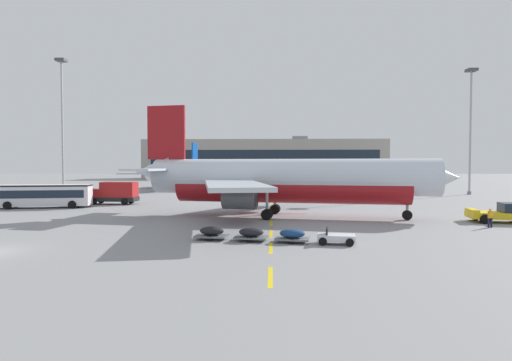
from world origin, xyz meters
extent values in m
plane|color=gray|center=(40.00, 40.00, 0.00)|extent=(400.00, 400.00, 0.00)
cube|color=yellow|center=(18.00, -5.00, 0.00)|extent=(0.24, 4.00, 0.01)
cube|color=yellow|center=(18.00, 2.31, 0.00)|extent=(0.24, 4.00, 0.01)
cube|color=yellow|center=(18.00, 8.16, 0.00)|extent=(0.24, 4.00, 0.01)
cube|color=yellow|center=(18.00, 14.53, 0.00)|extent=(0.24, 4.00, 0.01)
cube|color=yellow|center=(18.00, 21.06, 0.00)|extent=(0.24, 4.00, 0.01)
cube|color=yellow|center=(18.00, 28.40, 0.00)|extent=(0.24, 4.00, 0.01)
cube|color=yellow|center=(18.00, 35.60, 0.00)|extent=(0.24, 4.00, 0.01)
cube|color=yellow|center=(18.00, 42.49, 0.00)|extent=(0.24, 4.00, 0.01)
cube|color=yellow|center=(18.00, 48.30, 0.00)|extent=(0.24, 4.00, 0.01)
cube|color=yellow|center=(18.00, 54.25, 0.00)|extent=(0.24, 4.00, 0.01)
cube|color=yellow|center=(18.00, 60.17, 0.00)|extent=(0.24, 4.00, 0.01)
cube|color=yellow|center=(18.00, 66.02, 0.00)|extent=(0.24, 4.00, 0.01)
cube|color=yellow|center=(18.00, 73.25, 0.00)|extent=(0.24, 4.00, 0.01)
cube|color=yellow|center=(18.00, 79.98, 0.00)|extent=(0.24, 4.00, 0.01)
cube|color=yellow|center=(18.00, 85.55, 0.00)|extent=(0.24, 4.00, 0.01)
cube|color=#B21414|center=(18.00, 22.00, 0.00)|extent=(8.00, 0.40, 0.01)
cylinder|color=silver|center=(19.98, 19.00, 4.30)|extent=(30.31, 8.70, 3.80)
cylinder|color=maroon|center=(19.98, 19.00, 3.26)|extent=(24.74, 7.48, 3.50)
cone|color=silver|center=(34.83, 16.52, 4.30)|extent=(4.07, 4.25, 3.72)
cone|color=silver|center=(4.45, 21.59, 4.78)|extent=(4.67, 3.88, 3.23)
cube|color=#192333|center=(33.79, 16.70, 4.97)|extent=(2.05, 3.07, 0.60)
cube|color=maroon|center=(6.17, 21.30, 9.20)|extent=(4.40, 1.08, 6.00)
cube|color=silver|center=(6.01, 24.58, 5.06)|extent=(4.21, 6.84, 0.24)
cube|color=silver|center=(4.96, 18.26, 5.06)|extent=(4.21, 6.84, 0.24)
cube|color=#B7BCC6|center=(17.46, 28.04, 3.83)|extent=(12.39, 17.21, 0.36)
cube|color=#B7BCC6|center=(14.66, 11.27, 3.83)|extent=(7.63, 17.57, 0.36)
cylinder|color=#4C4F54|center=(16.82, 25.10, 2.38)|extent=(3.50, 2.60, 2.10)
cylinder|color=black|center=(18.40, 24.84, 2.38)|extent=(0.41, 1.78, 1.79)
cylinder|color=#4C4F54|center=(15.01, 14.25, 2.38)|extent=(3.50, 2.60, 2.10)
cylinder|color=black|center=(16.59, 13.99, 2.38)|extent=(0.41, 1.78, 1.79)
cylinder|color=gray|center=(31.72, 17.04, 1.83)|extent=(0.28, 0.28, 2.67)
cylinder|color=black|center=(31.72, 17.04, 0.50)|extent=(1.02, 0.44, 0.99)
cylinder|color=gray|center=(18.44, 21.89, 1.86)|extent=(0.28, 0.28, 2.61)
cylinder|color=black|center=(18.50, 22.24, 0.55)|extent=(1.14, 0.53, 1.10)
cylinder|color=black|center=(18.38, 21.55, 0.55)|extent=(1.14, 0.53, 1.10)
cylinder|color=gray|center=(17.58, 16.76, 1.86)|extent=(0.28, 0.28, 2.61)
cylinder|color=black|center=(17.64, 17.11, 0.55)|extent=(1.14, 0.53, 1.10)
cylinder|color=black|center=(17.53, 16.42, 0.55)|extent=(1.14, 0.53, 1.10)
cube|color=yellow|center=(40.30, 15.61, 0.70)|extent=(6.37, 3.71, 0.60)
cube|color=yellow|center=(37.70, 16.03, 1.12)|extent=(1.09, 2.60, 0.24)
cylinder|color=black|center=(38.19, 14.53, 0.45)|extent=(0.95, 0.54, 0.90)
cylinder|color=black|center=(38.63, 17.30, 0.45)|extent=(0.95, 0.54, 0.90)
cylinder|color=white|center=(-3.39, 69.00, 3.94)|extent=(7.03, 27.79, 3.48)
cylinder|color=#0F479E|center=(-3.39, 69.00, 2.98)|extent=(6.09, 22.67, 3.20)
cone|color=white|center=(-5.18, 55.34, 3.94)|extent=(3.80, 3.62, 3.41)
cone|color=white|center=(-1.52, 83.31, 4.37)|extent=(3.43, 4.20, 2.96)
cube|color=#192333|center=(-5.06, 56.29, 4.55)|extent=(2.78, 1.79, 0.55)
cube|color=#0F479E|center=(-1.73, 81.72, 8.43)|extent=(0.85, 4.04, 5.50)
cube|color=white|center=(1.26, 81.98, 4.63)|extent=(6.19, 3.67, 0.22)
cube|color=white|center=(-4.55, 82.74, 4.63)|extent=(6.19, 3.67, 0.22)
cube|color=#B7BCC6|center=(4.80, 71.60, 3.50)|extent=(15.88, 10.93, 0.33)
cube|color=#B7BCC6|center=(-10.64, 73.62, 3.50)|extent=(16.14, 7.50, 0.33)
cylinder|color=#4C4F54|center=(2.09, 72.10, 2.18)|extent=(2.29, 3.16, 1.92)
cylinder|color=black|center=(1.90, 70.64, 2.18)|extent=(1.64, 0.32, 1.64)
cylinder|color=#4C4F54|center=(-7.90, 73.40, 2.18)|extent=(2.29, 3.16, 1.92)
cylinder|color=black|center=(-8.09, 71.95, 2.18)|extent=(1.64, 0.32, 1.64)
cylinder|color=gray|center=(-4.81, 58.20, 1.67)|extent=(0.26, 0.26, 2.44)
cylinder|color=black|center=(-4.81, 58.20, 0.45)|extent=(0.37, 0.93, 0.91)
cylinder|color=gray|center=(-0.79, 70.51, 1.70)|extent=(0.26, 0.26, 2.39)
cylinder|color=black|center=(-0.48, 70.47, 0.50)|extent=(0.45, 1.04, 1.01)
cylinder|color=black|center=(-1.11, 70.55, 0.50)|extent=(0.45, 1.04, 1.01)
cylinder|color=gray|center=(-5.52, 71.13, 1.70)|extent=(0.26, 0.26, 2.39)
cylinder|color=black|center=(-5.20, 71.09, 0.50)|extent=(0.45, 1.04, 1.01)
cylinder|color=black|center=(-5.83, 71.17, 0.50)|extent=(0.45, 1.04, 1.01)
cube|color=silver|center=(-11.66, 27.36, 1.65)|extent=(12.29, 4.87, 2.70)
cube|color=#192333|center=(-11.66, 27.36, 1.85)|extent=(11.36, 4.73, 1.00)
cube|color=black|center=(-11.66, 27.36, 2.88)|extent=(12.32, 4.89, 0.20)
cylinder|color=black|center=(-7.90, 29.44, 0.50)|extent=(1.04, 0.50, 1.00)
cylinder|color=black|center=(-7.40, 26.79, 0.50)|extent=(1.04, 0.50, 1.00)
cylinder|color=black|center=(-15.45, 28.02, 0.50)|extent=(1.04, 0.50, 1.00)
cylinder|color=black|center=(-14.95, 25.37, 0.50)|extent=(1.04, 0.50, 1.00)
cube|color=black|center=(-4.50, 32.85, 0.74)|extent=(7.11, 2.74, 0.60)
cube|color=maroon|center=(-6.80, 32.96, 1.59)|extent=(2.49, 2.42, 1.10)
cube|color=#192333|center=(-7.95, 33.02, 1.69)|extent=(0.15, 1.92, 0.64)
cube|color=maroon|center=(-3.52, 32.80, 2.09)|extent=(4.87, 2.63, 2.10)
cylinder|color=black|center=(-6.79, 31.76, 0.48)|extent=(0.97, 0.33, 0.96)
cylinder|color=black|center=(-6.67, 34.16, 0.48)|extent=(0.97, 0.33, 0.96)
cylinder|color=black|center=(-2.32, 31.54, 0.48)|extent=(0.97, 0.33, 0.96)
cylinder|color=black|center=(-2.20, 33.94, 0.48)|extent=(0.97, 0.33, 0.96)
cube|color=silver|center=(22.59, 3.74, 0.46)|extent=(2.79, 1.79, 0.44)
cube|color=black|center=(21.95, 3.84, 0.86)|extent=(0.30, 1.12, 0.56)
cylinder|color=black|center=(23.60, 4.29, 0.28)|extent=(0.58, 0.27, 0.56)
cylinder|color=black|center=(23.38, 2.90, 0.28)|extent=(0.58, 0.27, 0.56)
cylinder|color=black|center=(21.80, 4.57, 0.28)|extent=(0.58, 0.27, 0.56)
cylinder|color=black|center=(21.58, 3.19, 0.28)|extent=(0.58, 0.27, 0.56)
cube|color=slate|center=(19.53, 4.23, 0.28)|extent=(2.61, 1.86, 0.12)
ellipsoid|color=navy|center=(19.53, 4.23, 0.66)|extent=(1.99, 1.47, 0.64)
cylinder|color=black|center=(19.64, 4.90, 0.22)|extent=(0.46, 0.21, 0.44)
cylinder|color=black|center=(19.42, 3.56, 0.22)|extent=(0.46, 0.21, 0.44)
cube|color=slate|center=(16.57, 4.71, 0.28)|extent=(2.61, 1.86, 0.12)
ellipsoid|color=black|center=(16.57, 4.71, 0.66)|extent=(1.99, 1.47, 0.64)
cylinder|color=black|center=(16.68, 5.37, 0.22)|extent=(0.46, 0.21, 0.44)
cylinder|color=black|center=(16.46, 4.04, 0.22)|extent=(0.46, 0.21, 0.44)
cube|color=slate|center=(13.61, 5.18, 0.28)|extent=(2.61, 1.86, 0.12)
ellipsoid|color=black|center=(13.61, 5.18, 0.66)|extent=(1.99, 1.47, 0.64)
cylinder|color=black|center=(13.71, 5.85, 0.22)|extent=(0.46, 0.21, 0.44)
cylinder|color=black|center=(13.50, 4.52, 0.22)|extent=(0.46, 0.21, 0.44)
cylinder|color=#191E38|center=(37.32, 12.16, 0.43)|extent=(0.16, 0.16, 0.85)
cylinder|color=#191E38|center=(37.56, 12.14, 0.43)|extent=(0.16, 0.16, 0.85)
cube|color=orange|center=(37.44, 12.15, 1.17)|extent=(0.52, 0.48, 0.64)
cube|color=silver|center=(37.44, 12.15, 1.20)|extent=(0.54, 0.50, 0.06)
sphere|color=beige|center=(37.44, 12.15, 1.60)|extent=(0.23, 0.23, 0.23)
cylinder|color=orange|center=(37.18, 12.00, 1.20)|extent=(0.09, 0.09, 0.57)
cylinder|color=orange|center=(37.70, 12.31, 1.20)|extent=(0.09, 0.09, 0.57)
cylinder|color=slate|center=(-22.08, 53.65, 0.30)|extent=(0.70, 0.70, 0.60)
cylinder|color=#9EA0A5|center=(-22.08, 53.65, 12.63)|extent=(0.36, 0.36, 25.26)
cube|color=#3F3F44|center=(-22.08, 53.65, 25.51)|extent=(1.80, 1.80, 0.50)
cylinder|color=slate|center=(55.12, 54.51, 0.30)|extent=(0.70, 0.70, 0.60)
cylinder|color=#9EA0A5|center=(55.12, 54.51, 11.46)|extent=(0.36, 0.36, 22.91)
cube|color=#3F3F44|center=(55.12, 54.51, 23.16)|extent=(1.80, 1.80, 0.50)
cube|color=#9E998E|center=(15.04, 146.28, 7.76)|extent=(95.77, 20.35, 15.52)
cube|color=#192333|center=(15.04, 136.05, 8.54)|extent=(88.10, 0.12, 5.59)
cube|color=gray|center=(29.40, 146.28, 16.32)|extent=(6.00, 5.00, 1.60)
camera|label=1|loc=(18.07, -25.78, 5.57)|focal=29.55mm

